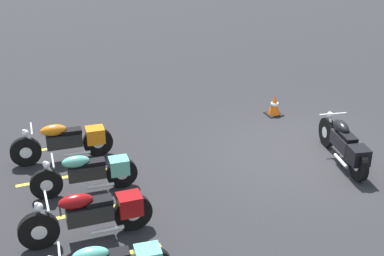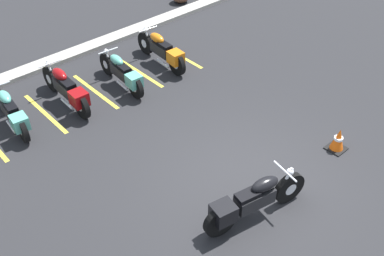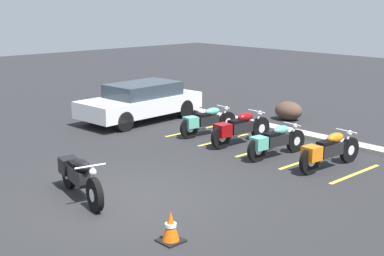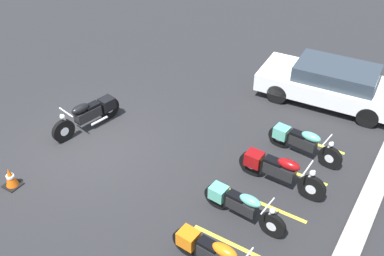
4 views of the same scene
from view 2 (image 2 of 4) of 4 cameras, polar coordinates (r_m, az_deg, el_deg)
name	(u,v)px [view 2 (image 2 of 4)]	position (r m, az deg, el deg)	size (l,w,h in m)	color
ground	(247,181)	(9.39, 7.04, -6.70)	(60.00, 60.00, 0.00)	#262628
motorcycle_black_featured	(252,201)	(8.38, 7.57, -9.18)	(2.24, 0.81, 0.89)	black
parked_bike_0	(11,112)	(11.22, -21.97, 1.94)	(0.61, 2.10, 0.83)	black
parked_bike_1	(67,89)	(11.55, -15.63, 4.80)	(0.64, 2.27, 0.89)	black
parked_bike_2	(122,73)	(11.98, -8.83, 6.94)	(0.58, 2.08, 0.82)	black
parked_bike_3	(163,51)	(12.85, -3.74, 9.79)	(0.62, 2.20, 0.87)	black
concrete_curb	(71,54)	(13.93, -15.14, 9.04)	(18.00, 0.50, 0.12)	#A8A399
traffic_cone	(338,140)	(10.40, 18.06, -1.46)	(0.40, 0.40, 0.55)	black
stall_line_1	(45,113)	(11.67, -18.14, 1.77)	(0.10, 2.10, 0.00)	gold
stall_line_2	(95,91)	(12.16, -12.20, 4.58)	(0.10, 2.10, 0.00)	gold
stall_line_3	(139,72)	(12.80, -6.74, 7.09)	(0.10, 2.10, 0.00)	gold
stall_line_4	(178,55)	(13.56, -1.80, 9.29)	(0.10, 2.10, 0.00)	gold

